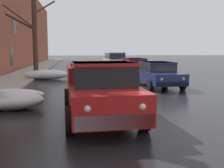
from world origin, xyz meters
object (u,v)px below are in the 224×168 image
(bare_tree_mid_block, at_px, (34,27))
(sedan_maroon_parked_kerbside_mid, at_px, (135,67))
(sedan_red_queued_behind_truck, at_px, (112,60))
(sedan_darkblue_parked_kerbside_close, at_px, (158,74))
(suv_silver_parked_far_down_block, at_px, (115,60))
(pickup_truck_red_approaching_near_lane, at_px, (100,90))

(bare_tree_mid_block, xyz_separation_m, sedan_maroon_parked_kerbside_mid, (7.50, 1.58, -2.87))
(sedan_maroon_parked_kerbside_mid, height_order, sedan_red_queued_behind_truck, same)
(bare_tree_mid_block, relative_size, sedan_darkblue_parked_kerbside_close, 1.67)
(suv_silver_parked_far_down_block, bearing_deg, sedan_darkblue_parked_kerbside_close, -87.93)
(sedan_red_queued_behind_truck, bearing_deg, pickup_truck_red_approaching_near_lane, -98.24)
(bare_tree_mid_block, distance_m, suv_silver_parked_far_down_block, 11.62)
(sedan_darkblue_parked_kerbside_close, bearing_deg, suv_silver_parked_far_down_block, 92.07)
(sedan_maroon_parked_kerbside_mid, bearing_deg, pickup_truck_red_approaching_near_lane, -106.56)
(sedan_darkblue_parked_kerbside_close, bearing_deg, sedan_red_queued_behind_truck, 89.66)
(sedan_darkblue_parked_kerbside_close, bearing_deg, sedan_maroon_parked_kerbside_mid, 89.28)
(bare_tree_mid_block, height_order, sedan_maroon_parked_kerbside_mid, bare_tree_mid_block)
(sedan_maroon_parked_kerbside_mid, relative_size, sedan_red_queued_behind_truck, 1.09)
(pickup_truck_red_approaching_near_lane, distance_m, sedan_maroon_parked_kerbside_mid, 13.77)
(pickup_truck_red_approaching_near_lane, height_order, sedan_maroon_parked_kerbside_mid, pickup_truck_red_approaching_near_lane)
(sedan_darkblue_parked_kerbside_close, distance_m, sedan_maroon_parked_kerbside_mid, 6.50)
(pickup_truck_red_approaching_near_lane, xyz_separation_m, suv_silver_parked_far_down_block, (3.34, 20.58, 0.11))
(suv_silver_parked_far_down_block, xyz_separation_m, sedan_red_queued_behind_truck, (0.63, 6.82, -0.24))
(sedan_red_queued_behind_truck, bearing_deg, suv_silver_parked_far_down_block, -95.24)
(suv_silver_parked_far_down_block, distance_m, sedan_red_queued_behind_truck, 6.86)
(pickup_truck_red_approaching_near_lane, distance_m, suv_silver_parked_far_down_block, 20.85)
(sedan_darkblue_parked_kerbside_close, xyz_separation_m, sedan_red_queued_behind_truck, (0.12, 20.70, -0.00))
(sedan_darkblue_parked_kerbside_close, height_order, suv_silver_parked_far_down_block, suv_silver_parked_far_down_block)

